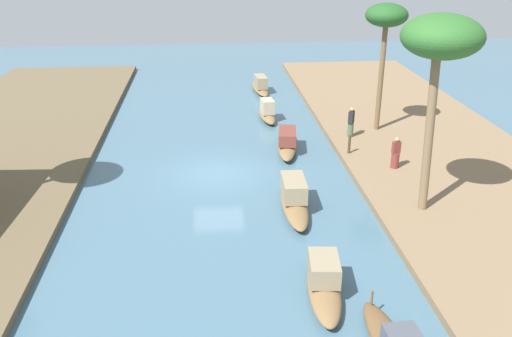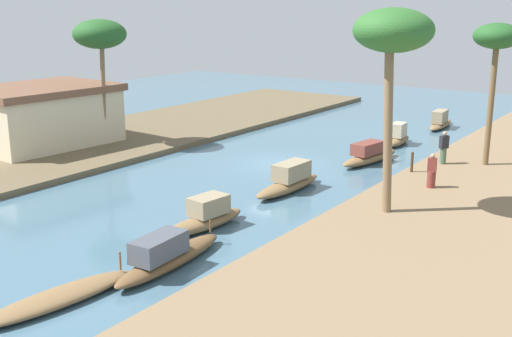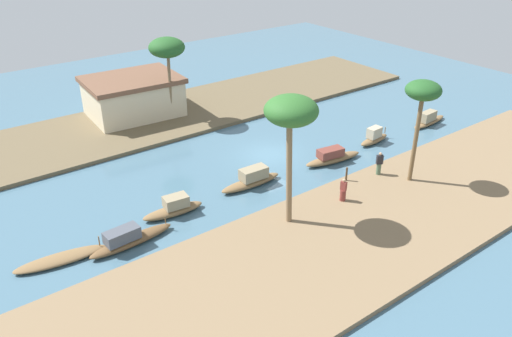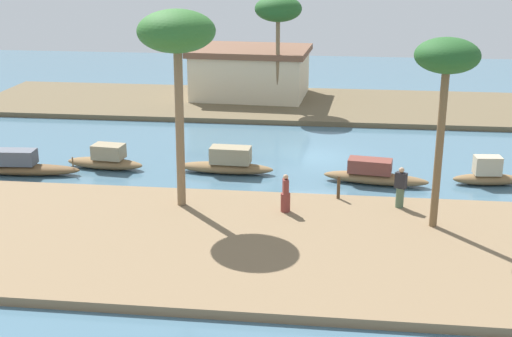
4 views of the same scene
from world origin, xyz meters
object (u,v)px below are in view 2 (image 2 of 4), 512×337
sampan_with_tall_canopy (369,155)px  palm_tree_left_far (497,41)px  palm_tree_left_near (393,35)px  sampan_open_hull (289,180)px  mooring_post (412,162)px  palm_tree_right_tall (100,36)px  sampan_upstream_small (167,255)px  riverside_building (41,115)px  sampan_foreground (206,217)px  person_by_mooring (432,174)px  sampan_near_left_bank (59,297)px  sampan_downstream_large (440,121)px  sampan_midstream (398,137)px  person_on_near_bank (444,148)px

sampan_with_tall_canopy → palm_tree_left_far: bearing=-62.0°
sampan_with_tall_canopy → palm_tree_left_near: size_ratio=0.62×
sampan_open_hull → sampan_with_tall_canopy: bearing=-3.9°
mooring_post → palm_tree_right_tall: palm_tree_right_tall is taller
sampan_upstream_small → riverside_building: bearing=60.3°
sampan_open_hull → sampan_with_tall_canopy: (6.98, -0.73, -0.06)m
sampan_foreground → mooring_post: (11.43, -3.72, 0.35)m
sampan_open_hull → sampan_upstream_small: 9.83m
sampan_open_hull → sampan_upstream_small: size_ratio=0.90×
sampan_open_hull → person_by_mooring: person_by_mooring is taller
mooring_post → palm_tree_right_tall: (-4.17, 17.29, 5.78)m
sampan_near_left_bank → sampan_downstream_large: bearing=7.8°
sampan_midstream → riverside_building: size_ratio=0.39×
person_by_mooring → palm_tree_right_tall: (-2.07, 19.04, 5.65)m
sampan_midstream → palm_tree_left_far: (-3.21, -6.10, 6.10)m
sampan_downstream_large → palm_tree_left_far: 13.12m
riverside_building → person_on_near_bank: bearing=-63.7°
palm_tree_left_near → person_by_mooring: bearing=-4.8°
sampan_midstream → sampan_near_left_bank: 25.56m
sampan_midstream → sampan_downstream_large: sampan_midstream is taller
person_by_mooring → palm_tree_right_tall: bearing=-6.0°
person_on_near_bank → person_by_mooring: bearing=42.5°
palm_tree_left_near → riverside_building: bearing=89.8°
sampan_with_tall_canopy → sampan_downstream_large: sampan_downstream_large is taller
sampan_open_hull → sampan_midstream: size_ratio=1.43×
sampan_midstream → mooring_post: size_ratio=3.29×
sampan_with_tall_canopy → palm_tree_left_far: (2.00, -5.58, 6.13)m
mooring_post → palm_tree_left_far: (3.61, -2.57, 5.77)m
sampan_downstream_large → riverside_building: bearing=134.8°
sampan_downstream_large → sampan_upstream_small: bearing=177.1°
palm_tree_left_far → riverside_building: 25.34m
sampan_near_left_bank → sampan_upstream_small: bearing=-5.3°
sampan_upstream_small → sampan_near_left_bank: bearing=163.4°
mooring_post → palm_tree_left_far: size_ratio=0.14×
sampan_upstream_small → sampan_near_left_bank: 3.75m
sampan_open_hull → person_by_mooring: bearing=-57.3°
sampan_near_left_bank → mooring_post: bearing=-2.0°
sampan_midstream → sampan_downstream_large: bearing=-7.2°
sampan_upstream_small → palm_tree_left_far: bearing=-18.4°
sampan_downstream_large → palm_tree_left_far: palm_tree_left_far is taller
sampan_open_hull → palm_tree_left_far: bearing=-33.1°
mooring_post → sampan_near_left_bank: bearing=170.4°
sampan_near_left_bank → riverside_building: (12.38, 17.12, 1.86)m
sampan_foreground → mooring_post: mooring_post is taller
riverside_building → sampan_foreground: bearing=-103.5°
palm_tree_right_tall → riverside_building: 5.87m
sampan_downstream_large → palm_tree_left_far: (-10.00, -5.86, 6.14)m
sampan_foreground → sampan_midstream: bearing=5.6°
sampan_upstream_small → person_on_near_bank: 17.86m
palm_tree_left_near → sampan_near_left_bank: bearing=159.7°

